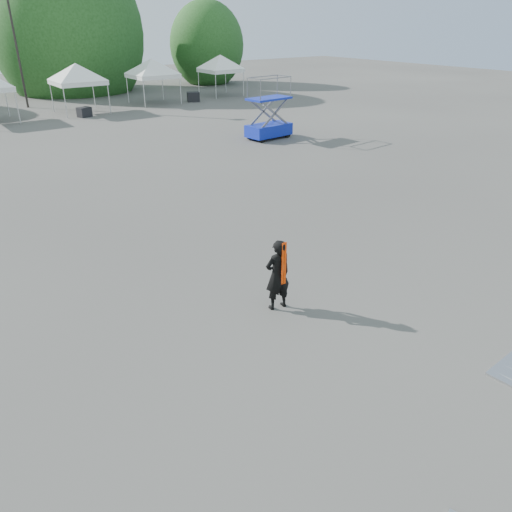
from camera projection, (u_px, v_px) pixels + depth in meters
ground at (226, 281)px, 12.92m from camera, size 120.00×120.00×0.00m
light_pole_east at (13, 27)px, 35.40m from camera, size 0.60×0.25×9.80m
tree_mid_e at (68, 34)px, 43.98m from camera, size 5.12×5.12×7.79m
tree_far_e at (207, 45)px, 49.98m from camera, size 3.84×3.84×5.84m
tent_f at (76, 67)px, 34.35m from camera, size 4.59×4.59×3.88m
tent_g at (152, 62)px, 38.20m from camera, size 4.62×4.62×3.88m
tent_h at (220, 58)px, 42.15m from camera, size 4.25×4.25×3.88m
man at (278, 275)px, 11.37m from camera, size 0.67×0.49×1.72m
scissor_lift at (269, 108)px, 27.41m from camera, size 2.65×1.50×3.29m
crate_mid at (84, 112)px, 34.02m from camera, size 0.99×0.86×0.65m
crate_east at (193, 97)px, 40.25m from camera, size 1.17×1.05×0.74m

